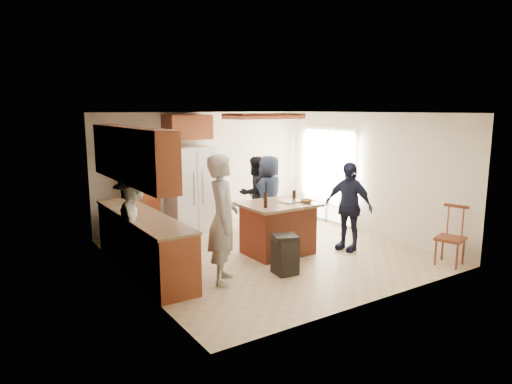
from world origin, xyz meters
TOP-DOWN VIEW (x-y plane):
  - room_shell at (4.37, 1.64)m, footprint 8.00×5.20m
  - person_front_left at (-1.37, -0.75)m, footprint 0.80×0.87m
  - person_behind_left at (0.72, 1.59)m, footprint 0.80×0.54m
  - person_behind_right at (0.76, 1.11)m, footprint 0.95×0.83m
  - person_side_right at (1.32, -0.60)m, footprint 0.71×1.05m
  - person_counter at (-2.34, 0.35)m, footprint 0.59×1.08m
  - left_cabinetry at (-2.24, 0.40)m, footprint 0.64×3.00m
  - back_wall_units at (-1.33, 2.20)m, footprint 1.80×0.60m
  - refrigerator at (-0.55, 2.12)m, footprint 0.90×0.76m
  - kitchen_island at (0.11, -0.10)m, footprint 1.28×1.03m
  - island_items at (0.35, -0.18)m, footprint 1.01×0.66m
  - trash_bin at (-0.40, -1.00)m, footprint 0.46×0.46m
  - spindle_chair at (2.16, -2.15)m, footprint 0.52×0.52m

SIDE VIEW (x-z plane):
  - trash_bin at x=-0.40m, z-range 0.00..0.63m
  - spindle_chair at x=2.16m, z-range -0.04..0.95m
  - kitchen_island at x=0.11m, z-range 0.01..0.94m
  - person_behind_left at x=0.72m, z-range 0.00..1.58m
  - person_counter at x=-2.34m, z-range 0.00..1.60m
  - person_behind_right at x=0.76m, z-range 0.00..1.63m
  - person_side_right at x=1.32m, z-range 0.00..1.63m
  - room_shell at x=4.37m, z-range -1.63..3.37m
  - refrigerator at x=-0.55m, z-range 0.00..1.80m
  - left_cabinetry at x=-2.24m, z-range -0.19..2.11m
  - person_front_left at x=-1.37m, z-range 0.00..1.93m
  - island_items at x=0.35m, z-range 0.89..1.04m
  - back_wall_units at x=-1.33m, z-range 0.15..2.60m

